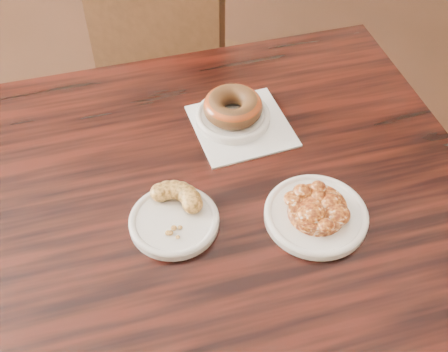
# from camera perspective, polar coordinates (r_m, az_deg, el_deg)

# --- Properties ---
(floor) EXTENTS (5.00, 5.00, 0.00)m
(floor) POSITION_cam_1_polar(r_m,az_deg,el_deg) (1.75, -6.90, -10.48)
(floor) COLOR black
(floor) RESTS_ON ground
(cafe_table) EXTENTS (1.07, 1.07, 0.75)m
(cafe_table) POSITION_cam_1_polar(r_m,az_deg,el_deg) (1.27, 1.45, -12.77)
(cafe_table) COLOR black
(cafe_table) RESTS_ON floor
(chair_far) EXTENTS (0.54, 0.54, 0.90)m
(chair_far) POSITION_cam_1_polar(r_m,az_deg,el_deg) (1.68, -3.51, 10.14)
(chair_far) COLOR black
(chair_far) RESTS_ON floor
(napkin) EXTENTS (0.23, 0.23, 0.00)m
(napkin) POSITION_cam_1_polar(r_m,az_deg,el_deg) (1.07, 1.79, 5.11)
(napkin) COLOR white
(napkin) RESTS_ON cafe_table
(plate_donut) EXTENTS (0.14, 0.14, 0.01)m
(plate_donut) POSITION_cam_1_polar(r_m,az_deg,el_deg) (1.08, 0.89, 6.04)
(plate_donut) COLOR white
(plate_donut) RESTS_ON napkin
(plate_cruller) EXTENTS (0.15, 0.15, 0.01)m
(plate_cruller) POSITION_cam_1_polar(r_m,az_deg,el_deg) (0.92, -5.09, -4.63)
(plate_cruller) COLOR white
(plate_cruller) RESTS_ON cafe_table
(plate_fritter) EXTENTS (0.17, 0.17, 0.01)m
(plate_fritter) POSITION_cam_1_polar(r_m,az_deg,el_deg) (0.93, 9.31, -3.99)
(plate_fritter) COLOR white
(plate_fritter) RESTS_ON cafe_table
(glazed_donut) EXTENTS (0.11, 0.11, 0.04)m
(glazed_donut) POSITION_cam_1_polar(r_m,az_deg,el_deg) (1.06, 0.91, 7.07)
(glazed_donut) COLOR maroon
(glazed_donut) RESTS_ON plate_donut
(apple_fritter) EXTENTS (0.13, 0.13, 0.03)m
(apple_fritter) POSITION_cam_1_polar(r_m,az_deg,el_deg) (0.92, 9.47, -3.17)
(apple_fritter) COLOR #451507
(apple_fritter) RESTS_ON plate_fritter
(cruller_fragment) EXTENTS (0.11, 0.11, 0.03)m
(cruller_fragment) POSITION_cam_1_polar(r_m,az_deg,el_deg) (0.90, -5.18, -3.81)
(cruller_fragment) COLOR brown
(cruller_fragment) RESTS_ON plate_cruller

